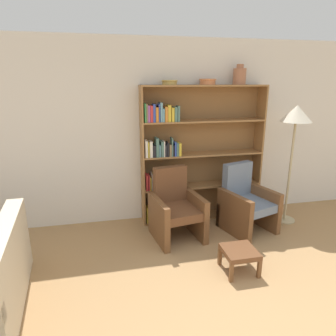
% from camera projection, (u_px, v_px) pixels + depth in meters
% --- Properties ---
extents(wall_back, '(12.00, 0.06, 2.75)m').
position_uv_depth(wall_back, '(190.00, 132.00, 4.68)').
color(wall_back, silver).
rests_on(wall_back, ground).
extents(bookshelf, '(1.90, 0.30, 2.09)m').
position_uv_depth(bookshelf, '(190.00, 156.00, 4.61)').
color(bookshelf, olive).
rests_on(bookshelf, ground).
extents(bowl_brass, '(0.23, 0.23, 0.07)m').
position_uv_depth(bowl_brass, '(170.00, 82.00, 4.22)').
color(bowl_brass, tan).
rests_on(bowl_brass, bookshelf).
extents(bowl_terracotta, '(0.25, 0.25, 0.08)m').
position_uv_depth(bowl_terracotta, '(208.00, 81.00, 4.33)').
color(bowl_terracotta, '#C67547').
rests_on(bowl_terracotta, bookshelf).
extents(vase_tall, '(0.19, 0.19, 0.29)m').
position_uv_depth(vase_tall, '(240.00, 76.00, 4.41)').
color(vase_tall, '#A36647').
rests_on(vase_tall, bookshelf).
extents(armchair_leather, '(0.74, 0.77, 0.97)m').
position_uv_depth(armchair_leather, '(176.00, 209.00, 4.20)').
color(armchair_leather, brown).
rests_on(armchair_leather, ground).
extents(armchair_cushioned, '(0.81, 0.84, 0.97)m').
position_uv_depth(armchair_cushioned, '(246.00, 203.00, 4.41)').
color(armchair_cushioned, brown).
rests_on(armchair_cushioned, ground).
extents(floor_lamp, '(0.44, 0.44, 1.81)m').
position_uv_depth(floor_lamp, '(296.00, 120.00, 4.35)').
color(floor_lamp, tan).
rests_on(floor_lamp, ground).
extents(footstool, '(0.38, 0.38, 0.28)m').
position_uv_depth(footstool, '(240.00, 253.00, 3.45)').
color(footstool, brown).
rests_on(footstool, ground).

